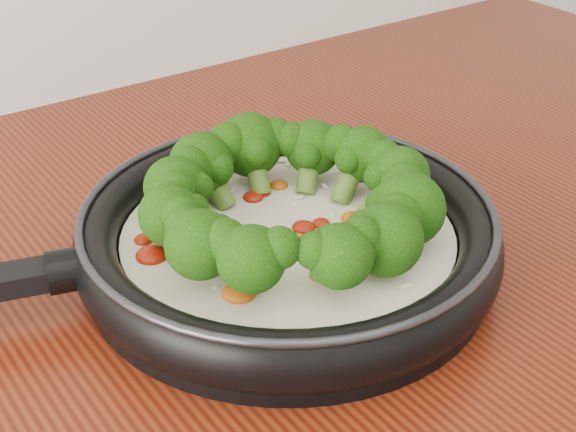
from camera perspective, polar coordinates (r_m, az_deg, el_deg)
skillet at (r=0.65m, az=-0.19°, el=-0.88°), size 0.56×0.42×0.10m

